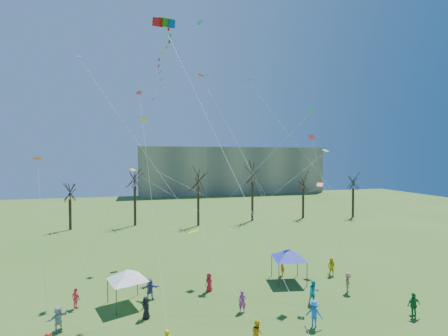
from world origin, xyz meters
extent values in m
cube|color=gray|center=(22.00, 82.00, 7.50)|extent=(60.00, 14.00, 15.00)
cylinder|color=black|center=(-17.90, 36.87, 2.50)|extent=(0.44, 0.44, 5.00)
cylinder|color=black|center=(-7.76, 37.59, 3.39)|extent=(0.44, 0.44, 6.78)
cylinder|color=black|center=(2.83, 34.76, 3.13)|extent=(0.44, 0.44, 6.25)
cylinder|color=black|center=(13.34, 36.58, 3.60)|extent=(0.44, 0.44, 7.20)
cylinder|color=black|center=(23.75, 36.47, 2.89)|extent=(0.44, 0.44, 5.78)
cylinder|color=black|center=(33.69, 34.80, 2.84)|extent=(0.44, 0.44, 5.68)
cube|color=red|center=(-4.85, 9.78, 23.51)|extent=(0.97, 1.12, 0.98)
cube|color=#1F9413|center=(-4.35, 9.78, 23.51)|extent=(0.97, 1.12, 0.98)
cube|color=#0E4DAF|center=(-3.85, 9.78, 23.51)|extent=(0.97, 1.12, 0.98)
cylinder|color=white|center=(-0.93, 3.04, 12.63)|extent=(0.02, 0.02, 25.37)
cylinder|color=#3F3F44|center=(-8.21, 6.02, 1.00)|extent=(0.09, 0.09, 2.00)
cylinder|color=#3F3F44|center=(-5.89, 6.88, 1.00)|extent=(0.09, 0.09, 2.00)
cylinder|color=#3F3F44|center=(-9.07, 8.34, 1.00)|extent=(0.09, 0.09, 2.00)
cylinder|color=#3F3F44|center=(-6.75, 9.20, 1.00)|extent=(0.09, 0.09, 2.00)
pyramid|color=white|center=(-7.48, 7.61, 2.42)|extent=(3.56, 3.56, 0.86)
cylinder|color=#3F3F44|center=(5.68, 7.72, 1.07)|extent=(0.08, 0.08, 2.14)
cylinder|color=#3F3F44|center=(8.29, 7.31, 1.07)|extent=(0.08, 0.08, 2.14)
cylinder|color=#3F3F44|center=(6.09, 10.33, 1.07)|extent=(0.08, 0.08, 2.14)
cylinder|color=#3F3F44|center=(8.70, 9.92, 1.07)|extent=(0.08, 0.08, 2.14)
pyramid|color=#2431B6|center=(7.19, 8.82, 2.59)|extent=(4.02, 4.02, 0.92)
imported|color=yellow|center=(0.65, -0.16, 0.84)|extent=(0.85, 0.97, 1.69)
imported|color=blue|center=(5.34, 1.02, 0.91)|extent=(1.33, 1.29, 1.83)
imported|color=#1A7737|center=(13.13, 0.35, 0.90)|extent=(1.07, 0.47, 1.81)
imported|color=silver|center=(-11.89, 4.87, 0.83)|extent=(1.50, 1.36, 1.66)
imported|color=black|center=(-6.06, 5.04, 0.81)|extent=(0.87, 0.94, 1.62)
imported|color=#AB2A9B|center=(1.08, 4.19, 0.81)|extent=(0.67, 0.52, 1.62)
imported|color=#0EA4C7|center=(7.13, 4.14, 0.92)|extent=(0.93, 0.74, 1.84)
imported|color=#9B7A54|center=(11.09, 5.16, 0.88)|extent=(1.24, 1.29, 1.76)
imported|color=#FF5467|center=(-11.37, 7.91, 0.81)|extent=(0.94, 0.95, 1.61)
imported|color=#514EAA|center=(-5.73, 8.21, 0.85)|extent=(1.58, 0.51, 1.70)
imported|color=red|center=(-0.64, 8.47, 0.79)|extent=(0.92, 0.84, 1.58)
imported|color=orange|center=(7.15, 10.17, 0.89)|extent=(0.62, 0.76, 1.79)
imported|color=yellow|center=(11.94, 8.96, 0.88)|extent=(0.99, 1.07, 1.76)
cube|color=#F1410C|center=(-13.27, 6.04, 11.72)|extent=(0.56, 0.71, 0.16)
cylinder|color=white|center=(-12.44, 3.84, 6.51)|extent=(0.01, 0.01, 11.07)
cube|color=#DD2483|center=(-6.55, 14.65, 18.35)|extent=(0.67, 0.72, 0.29)
cylinder|color=white|center=(-5.70, 7.37, 9.82)|extent=(0.01, 0.01, 22.17)
cube|color=#C4D716|center=(-2.69, 4.33, 6.36)|extent=(0.81, 0.66, 0.26)
cylinder|color=white|center=(-1.02, 2.08, 3.83)|extent=(0.01, 0.01, 7.28)
cube|color=#178BB2|center=(3.50, 12.49, 12.80)|extent=(0.76, 0.63, 0.23)
cylinder|color=white|center=(4.42, 6.75, 7.05)|extent=(0.01, 0.01, 16.07)
cube|color=blue|center=(5.79, 16.72, 20.86)|extent=(0.96, 0.91, 0.24)
cylinder|color=white|center=(9.46, 8.54, 11.08)|extent=(0.01, 0.01, 26.25)
cube|color=red|center=(8.63, 5.87, 9.44)|extent=(0.76, 0.79, 0.29)
cylinder|color=white|center=(-1.63, 5.37, 5.37)|extent=(0.01, 0.01, 21.96)
cube|color=#6EE936|center=(13.90, 13.39, 12.58)|extent=(0.66, 0.78, 0.30)
cylinder|color=white|center=(3.92, 9.21, 6.94)|extent=(0.01, 0.01, 24.22)
cube|color=purple|center=(-12.67, 17.91, 22.45)|extent=(0.67, 0.72, 0.39)
cylinder|color=white|center=(-5.80, 11.05, 11.87)|extent=(0.01, 0.01, 28.42)
cube|color=red|center=(0.96, 21.28, 22.24)|extent=(0.82, 0.67, 0.23)
cylinder|color=white|center=(4.04, 12.71, 11.77)|extent=(0.01, 0.01, 27.45)
cube|color=#E22568|center=(8.94, 7.90, 13.70)|extent=(0.84, 0.80, 0.40)
cylinder|color=white|center=(10.02, 6.53, 7.50)|extent=(0.01, 0.01, 12.50)
cube|color=gold|center=(-6.15, 10.29, 15.14)|extent=(0.95, 0.91, 0.31)
cylinder|color=white|center=(-8.76, 9.10, 8.22)|extent=(0.01, 0.01, 14.61)
cube|color=#199ABD|center=(12.63, 14.51, 17.22)|extent=(0.70, 0.75, 0.43)
cylinder|color=white|center=(3.45, 11.36, 9.26)|extent=(0.01, 0.01, 24.85)
cube|color=#1C9AD5|center=(-0.50, 13.42, 25.48)|extent=(0.77, 0.76, 0.33)
cylinder|color=white|center=(-0.57, 10.95, 13.39)|extent=(0.01, 0.01, 24.29)
cube|color=gold|center=(-7.37, 18.22, 10.40)|extent=(0.72, 0.76, 0.30)
cylinder|color=white|center=(-0.11, 14.20, 5.85)|extent=(0.01, 0.01, 18.75)
cube|color=purple|center=(-5.14, 19.36, 10.63)|extent=(0.61, 0.52, 0.29)
cylinder|color=white|center=(3.40, 14.16, 5.96)|extent=(0.01, 0.01, 21.90)
camera|label=1|loc=(-6.06, -18.14, 11.83)|focal=25.00mm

